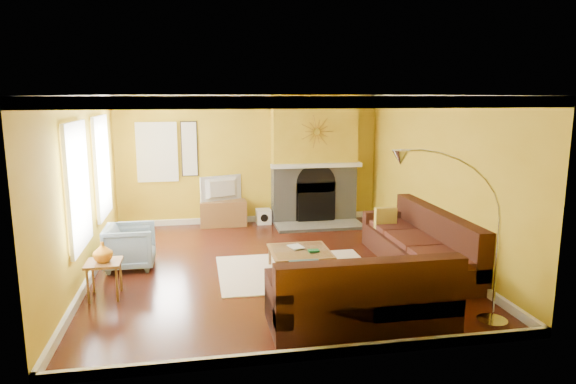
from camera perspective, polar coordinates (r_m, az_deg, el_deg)
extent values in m
cube|color=#4E1D10|center=(8.31, -1.89, -8.32)|extent=(5.50, 6.00, 0.02)
cube|color=white|center=(7.85, -2.01, 10.79)|extent=(5.50, 6.00, 0.02)
cube|color=gold|center=(10.92, -4.27, 3.63)|extent=(5.50, 0.02, 2.70)
cube|color=gold|center=(5.08, 3.06, -4.80)|extent=(5.50, 0.02, 2.70)
cube|color=gold|center=(8.05, -21.78, 0.28)|extent=(0.02, 6.00, 2.70)
cube|color=gold|center=(8.80, 16.14, 1.48)|extent=(0.02, 6.00, 2.70)
cube|color=white|center=(9.28, -20.06, 2.65)|extent=(0.06, 1.22, 1.72)
cube|color=white|center=(7.44, -22.44, 0.60)|extent=(0.06, 1.22, 1.72)
cube|color=white|center=(10.81, -14.34, 4.32)|extent=(0.82, 0.06, 1.22)
cube|color=white|center=(10.79, -10.90, 4.71)|extent=(0.34, 0.04, 1.14)
cube|color=white|center=(10.72, 3.20, 2.97)|extent=(1.92, 0.22, 0.08)
cube|color=gray|center=(10.66, 3.52, -3.77)|extent=(1.80, 0.70, 0.06)
cube|color=beige|center=(8.08, 0.91, -8.74)|extent=(2.40, 1.80, 0.02)
cube|color=brown|center=(10.81, -7.20, -2.36)|extent=(0.96, 0.43, 0.53)
imported|color=black|center=(10.70, -7.27, 0.38)|extent=(0.89, 0.42, 0.52)
cube|color=white|center=(10.94, -2.75, -2.72)|extent=(0.31, 0.31, 0.31)
imported|color=gray|center=(8.52, -17.14, -5.80)|extent=(0.76, 0.74, 0.69)
imported|color=orange|center=(7.33, -19.89, -6.28)|extent=(0.26, 0.26, 0.27)
imported|color=white|center=(7.99, 0.25, -6.21)|extent=(0.26, 0.31, 0.03)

